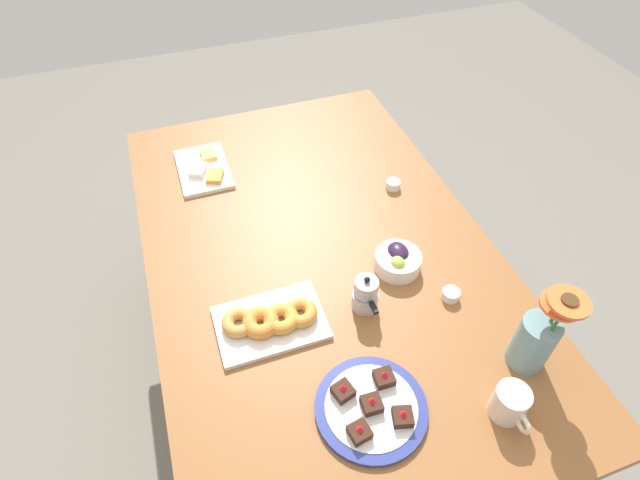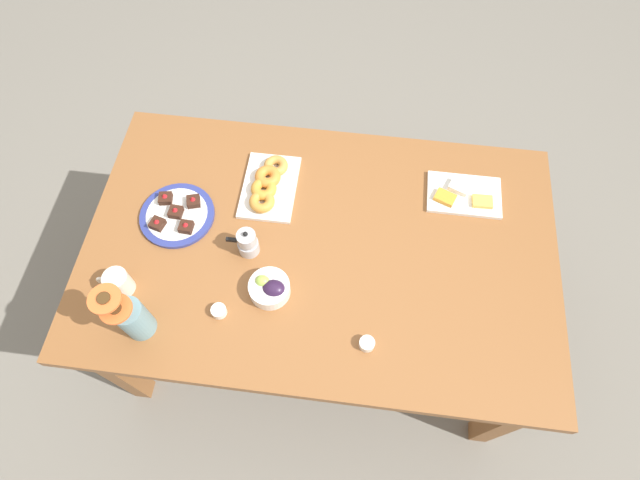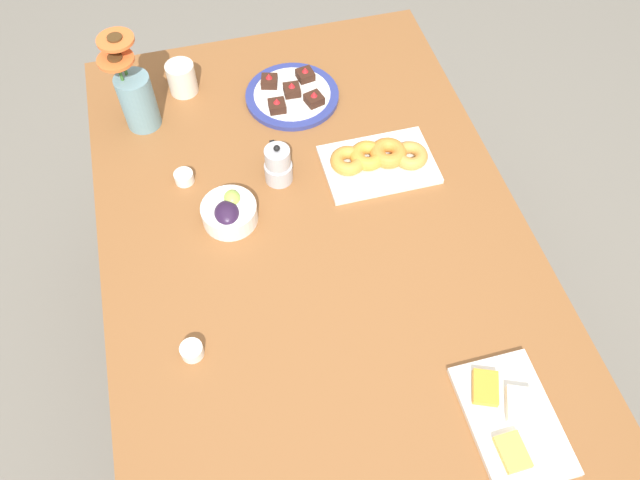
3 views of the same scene
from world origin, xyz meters
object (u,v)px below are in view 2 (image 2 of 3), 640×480
object	(u,v)px
cheese_platter	(463,195)
flower_vase	(132,318)
jam_cup_berry	(219,311)
moka_pot	(248,243)
coffee_mug	(118,282)
dessert_plate	(177,215)
dining_table	(320,257)
grape_bowl	(270,288)
jam_cup_honey	(367,344)
croissant_platter	(268,185)

from	to	relation	value
cheese_platter	flower_vase	xyz separation A→B (m)	(1.00, 0.61, 0.08)
jam_cup_berry	moka_pot	world-z (taller)	moka_pot
coffee_mug	dessert_plate	xyz separation A→B (m)	(-0.11, -0.29, -0.03)
dining_table	jam_cup_berry	xyz separation A→B (m)	(0.29, 0.28, 0.10)
dessert_plate	moka_pot	xyz separation A→B (m)	(-0.27, 0.10, 0.04)
dining_table	jam_cup_berry	distance (m)	0.41
flower_vase	grape_bowl	bearing A→B (deg)	-155.92
jam_cup_honey	moka_pot	xyz separation A→B (m)	(0.42, -0.28, 0.03)
dessert_plate	moka_pot	world-z (taller)	moka_pot
coffee_mug	grape_bowl	bearing A→B (deg)	-174.37
coffee_mug	cheese_platter	world-z (taller)	coffee_mug
cheese_platter	dessert_plate	world-z (taller)	dessert_plate
grape_bowl	jam_cup_honey	distance (m)	0.35
flower_vase	jam_cup_berry	bearing A→B (deg)	-161.12
cheese_platter	moka_pot	xyz separation A→B (m)	(0.72, 0.30, 0.04)
grape_bowl	dessert_plate	world-z (taller)	grape_bowl
coffee_mug	dessert_plate	size ratio (longest dim) A/B	0.44
grape_bowl	jam_cup_berry	distance (m)	0.17
coffee_mug	grape_bowl	size ratio (longest dim) A/B	0.85
cheese_platter	dessert_plate	xyz separation A→B (m)	(0.99, 0.21, 0.00)
moka_pot	dessert_plate	bearing A→B (deg)	-19.74
coffee_mug	moka_pot	bearing A→B (deg)	-153.71
moka_pot	dining_table	bearing A→B (deg)	-169.05
coffee_mug	flower_vase	xyz separation A→B (m)	(-0.10, 0.12, 0.05)
coffee_mug	cheese_platter	xyz separation A→B (m)	(-1.10, -0.49, -0.04)
coffee_mug	jam_cup_honey	xyz separation A→B (m)	(-0.80, 0.09, -0.03)
coffee_mug	dessert_plate	bearing A→B (deg)	-110.35
moka_pot	jam_cup_honey	bearing A→B (deg)	146.44
cheese_platter	croissant_platter	bearing A→B (deg)	4.25
grape_bowl	croissant_platter	size ratio (longest dim) A/B	0.47
coffee_mug	jam_cup_honey	bearing A→B (deg)	173.57
jam_cup_honey	jam_cup_berry	distance (m)	0.47
dessert_plate	moka_pot	size ratio (longest dim) A/B	2.17
grape_bowl	moka_pot	bearing A→B (deg)	-55.50
grape_bowl	moka_pot	size ratio (longest dim) A/B	1.11
croissant_platter	moka_pot	world-z (taller)	moka_pot
dining_table	jam_cup_honey	bearing A→B (deg)	119.70
croissant_platter	flower_vase	bearing A→B (deg)	61.77
cheese_platter	dining_table	bearing A→B (deg)	28.35
grape_bowl	dessert_plate	size ratio (longest dim) A/B	0.51
coffee_mug	grape_bowl	world-z (taller)	coffee_mug
jam_cup_honey	cheese_platter	bearing A→B (deg)	-117.03
jam_cup_honey	jam_cup_berry	size ratio (longest dim) A/B	1.00
dining_table	dessert_plate	bearing A→B (deg)	-5.95
jam_cup_berry	moka_pot	bearing A→B (deg)	-102.50
coffee_mug	moka_pot	world-z (taller)	moka_pot
jam_cup_honey	flower_vase	distance (m)	0.70
croissant_platter	jam_cup_honey	bearing A→B (deg)	126.75
cheese_platter	croissant_platter	size ratio (longest dim) A/B	0.93
jam_cup_berry	flower_vase	world-z (taller)	flower_vase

